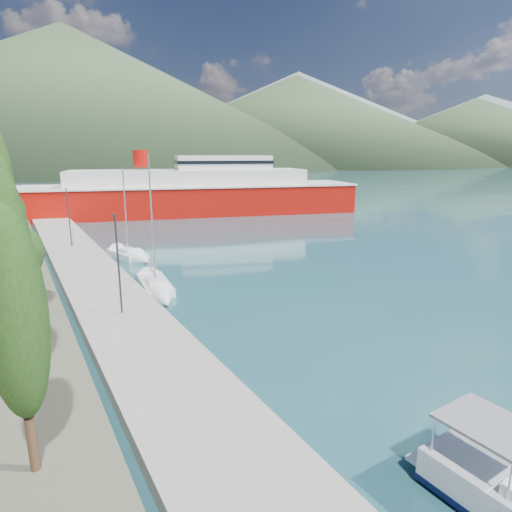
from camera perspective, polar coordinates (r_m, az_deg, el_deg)
ground at (r=131.83m, az=-24.02°, el=7.87°), size 1400.00×1400.00×0.00m
quay at (r=38.33m, az=-21.13°, el=-2.45°), size 5.00×88.00×0.80m
hills_far at (r=651.13m, az=-17.32°, el=18.86°), size 1480.00×900.00×180.00m
hills_near at (r=401.15m, az=-14.47°, el=18.68°), size 1010.00×520.00×115.00m
tree_row at (r=42.40m, az=-30.36°, el=5.44°), size 3.71×63.63×11.63m
lamp_posts at (r=26.08m, az=-17.51°, el=-1.02°), size 0.15×47.82×6.06m
sailboat_near at (r=32.80m, az=-12.74°, el=-4.71°), size 2.92×7.93×11.15m
sailboat_mid at (r=44.20m, az=-15.83°, el=-0.17°), size 3.70×6.99×9.81m
ferry at (r=76.15m, az=-8.59°, el=8.21°), size 58.92×27.18×11.47m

